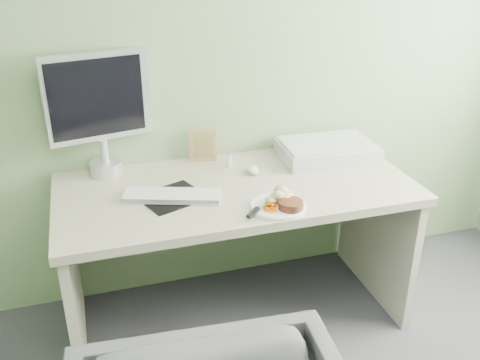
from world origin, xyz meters
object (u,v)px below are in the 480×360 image
object	(u,v)px
desk	(236,220)
monitor	(99,107)
scanner	(327,151)
plate	(278,207)

from	to	relation	value
desk	monitor	size ratio (longest dim) A/B	2.81
scanner	monitor	world-z (taller)	monitor
desk	plate	world-z (taller)	plate
plate	scanner	bearing A→B (deg)	45.67
desk	scanner	world-z (taller)	scanner
plate	scanner	world-z (taller)	scanner
scanner	desk	bearing A→B (deg)	-158.56
desk	monitor	bearing A→B (deg)	150.17
desk	scanner	xyz separation A→B (m)	(0.53, 0.18, 0.22)
desk	plate	size ratio (longest dim) A/B	6.83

